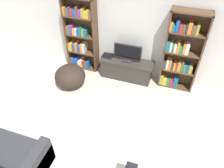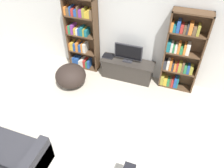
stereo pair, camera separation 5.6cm
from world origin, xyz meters
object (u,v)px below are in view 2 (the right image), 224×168
(tv_stand, at_px, (127,69))
(beanbag_ottoman, at_px, (71,76))
(bookshelf_left, at_px, (82,36))
(bookshelf_right, at_px, (181,54))
(laptop, at_px, (108,56))
(television, at_px, (128,53))

(tv_stand, height_order, beanbag_ottoman, beanbag_ottoman)
(bookshelf_left, distance_m, beanbag_ottoman, 1.12)
(bookshelf_left, xyz_separation_m, bookshelf_right, (2.59, 0.00, 0.00))
(bookshelf_right, relative_size, laptop, 6.86)
(tv_stand, distance_m, television, 0.53)
(tv_stand, relative_size, television, 1.94)
(television, xyz_separation_m, beanbag_ottoman, (-1.29, -0.78, -0.51))
(television, relative_size, laptop, 2.44)
(bookshelf_left, bearing_deg, beanbag_ottoman, -87.02)
(bookshelf_left, relative_size, television, 2.82)
(bookshelf_right, xyz_separation_m, beanbag_ottoman, (-2.55, -0.89, -0.69))
(television, bearing_deg, bookshelf_right, 4.75)
(bookshelf_right, bearing_deg, tv_stand, -175.02)
(television, xyz_separation_m, laptop, (-0.55, 0.03, -0.24))
(laptop, bearing_deg, tv_stand, -4.01)
(bookshelf_right, relative_size, television, 2.82)
(tv_stand, relative_size, beanbag_ottoman, 1.79)
(bookshelf_left, distance_m, tv_stand, 1.51)
(bookshelf_left, xyz_separation_m, laptop, (0.78, -0.07, -0.43))
(tv_stand, bearing_deg, bookshelf_right, 4.98)
(tv_stand, xyz_separation_m, beanbag_ottoman, (-1.29, -0.78, 0.02))
(bookshelf_left, bearing_deg, television, -4.44)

